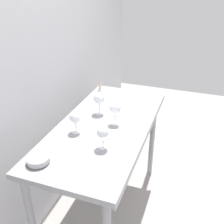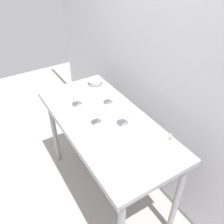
# 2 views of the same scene
# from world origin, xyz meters

# --- Properties ---
(ground_plane) EXTENTS (6.00, 6.00, 0.00)m
(ground_plane) POSITION_xyz_m (0.00, 0.00, 0.00)
(ground_plane) COLOR #9C9792
(back_wall) EXTENTS (3.80, 0.04, 2.60)m
(back_wall) POSITION_xyz_m (0.00, 0.49, 1.30)
(back_wall) COLOR silver
(back_wall) RESTS_ON ground_plane
(steel_counter) EXTENTS (1.40, 0.65, 0.90)m
(steel_counter) POSITION_xyz_m (0.00, -0.01, 0.79)
(steel_counter) COLOR gray
(steel_counter) RESTS_ON ground_plane
(wine_glass_near_left) EXTENTS (0.09, 0.09, 0.16)m
(wine_glass_near_left) POSITION_xyz_m (-0.28, -0.10, 1.01)
(wine_glass_near_left) COLOR white
(wine_glass_near_left) RESTS_ON steel_counter
(wine_glass_far_right) EXTENTS (0.09, 0.09, 0.18)m
(wine_glass_far_right) POSITION_xyz_m (0.15, 0.09, 1.03)
(wine_glass_far_right) COLOR white
(wine_glass_far_right) RESTS_ON steel_counter
(wine_glass_near_center) EXTENTS (0.08, 0.08, 0.18)m
(wine_glass_near_center) POSITION_xyz_m (0.03, -0.08, 1.03)
(wine_glass_near_center) COLOR white
(wine_glass_near_center) RESTS_ON steel_counter
(wine_glass_far_left) EXTENTS (0.08, 0.08, 0.16)m
(wine_glass_far_left) POSITION_xyz_m (-0.16, 0.15, 1.01)
(wine_glass_far_left) COLOR white
(wine_glass_far_left) RESTS_ON steel_counter
(tasting_sheet_upper) EXTENTS (0.23, 0.31, 0.00)m
(tasting_sheet_upper) POSITION_xyz_m (0.43, 0.01, 0.90)
(tasting_sheet_upper) COLOR white
(tasting_sheet_upper) RESTS_ON steel_counter
(tasting_sheet_lower) EXTENTS (0.18, 0.26, 0.00)m
(tasting_sheet_lower) POSITION_xyz_m (-0.13, -0.08, 0.90)
(tasting_sheet_lower) COLOR white
(tasting_sheet_lower) RESTS_ON steel_counter
(tasting_bowl) EXTENTS (0.14, 0.14, 0.04)m
(tasting_bowl) POSITION_xyz_m (-0.55, 0.20, 0.92)
(tasting_bowl) COLOR #4C4C4C
(tasting_bowl) RESTS_ON steel_counter
(decanter_funnel) EXTENTS (0.10, 0.10, 0.13)m
(decanter_funnel) POSITION_xyz_m (0.49, 0.22, 0.94)
(decanter_funnel) COLOR silver
(decanter_funnel) RESTS_ON steel_counter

